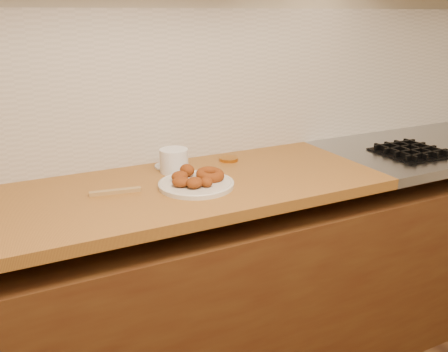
% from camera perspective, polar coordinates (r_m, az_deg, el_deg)
% --- Properties ---
extents(wall_back, '(4.00, 0.02, 2.70)m').
position_cam_1_polar(wall_back, '(1.99, -2.25, 15.20)').
color(wall_back, '#BBB091').
rests_on(wall_back, ground).
extents(base_cabinet, '(3.60, 0.60, 0.77)m').
position_cam_1_polar(base_cabinet, '(2.03, 1.82, -13.63)').
color(base_cabinet, '#523215').
rests_on(base_cabinet, floor).
extents(butcher_block, '(2.30, 0.62, 0.04)m').
position_cam_1_polar(butcher_block, '(1.63, -18.66, -3.78)').
color(butcher_block, '#956323').
rests_on(butcher_block, base_cabinet).
extents(backsplash, '(3.60, 0.02, 0.60)m').
position_cam_1_polar(backsplash, '(2.00, -2.05, 10.88)').
color(backsplash, beige).
rests_on(backsplash, wall_back).
extents(donut_plate, '(0.27, 0.27, 0.02)m').
position_cam_1_polar(donut_plate, '(1.68, -3.36, -1.02)').
color(donut_plate, beige).
rests_on(donut_plate, butcher_block).
extents(ring_donut, '(0.15, 0.15, 0.05)m').
position_cam_1_polar(ring_donut, '(1.70, -1.71, 0.16)').
color(ring_donut, '#78300A').
rests_on(ring_donut, donut_plate).
extents(fried_dough_chunks, '(0.14, 0.20, 0.04)m').
position_cam_1_polar(fried_dough_chunks, '(1.67, -4.34, -0.23)').
color(fried_dough_chunks, '#78300A').
rests_on(fried_dough_chunks, donut_plate).
extents(plastic_tub, '(0.12, 0.12, 0.09)m').
position_cam_1_polar(plastic_tub, '(1.83, -6.04, 1.85)').
color(plastic_tub, silver).
rests_on(plastic_tub, butcher_block).
extents(tub_lid, '(0.13, 0.13, 0.01)m').
position_cam_1_polar(tub_lid, '(1.91, -6.61, 1.22)').
color(tub_lid, white).
rests_on(tub_lid, butcher_block).
extents(brass_jar_lid, '(0.10, 0.10, 0.01)m').
position_cam_1_polar(brass_jar_lid, '(1.97, 0.57, 2.04)').
color(brass_jar_lid, '#B87722').
rests_on(brass_jar_lid, butcher_block).
extents(wooden_utensil, '(0.17, 0.05, 0.01)m').
position_cam_1_polar(wooden_utensil, '(1.66, -12.94, -1.83)').
color(wooden_utensil, '#9C7943').
rests_on(wooden_utensil, butcher_block).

